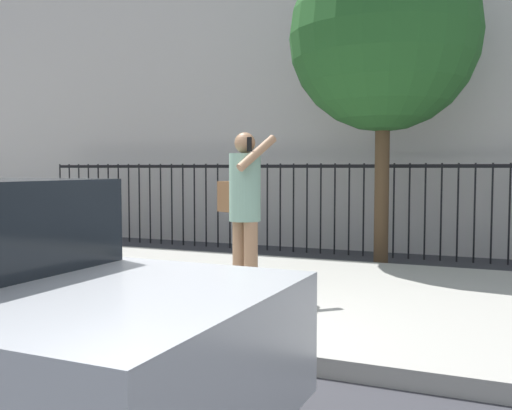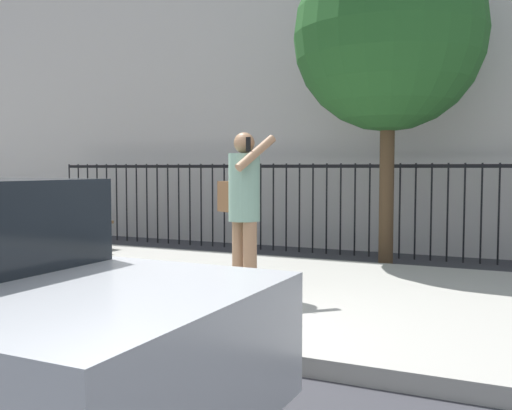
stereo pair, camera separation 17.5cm
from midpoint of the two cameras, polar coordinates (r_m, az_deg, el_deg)
ground_plane at (r=5.15m, az=-11.97°, el=-13.57°), size 60.00×60.00×0.00m
sidewalk at (r=6.96m, az=-0.93°, el=-8.32°), size 28.00×4.40×0.15m
iron_fence at (r=10.28m, az=8.10°, el=0.84°), size 12.03×0.04×1.60m
pedestrian_on_phone at (r=6.28m, az=-0.50°, el=0.46°), size 0.73×0.59×1.75m
street_bench at (r=10.44m, az=-17.79°, el=-1.29°), size 1.60×0.45×0.95m
street_tree_near at (r=9.26m, az=13.43°, el=15.78°), size 2.85×2.85×4.92m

